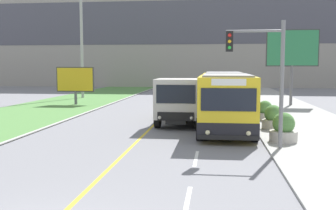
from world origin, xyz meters
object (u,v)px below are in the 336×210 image
at_px(utility_pole_far, 82,40).
at_px(traffic_light_mast, 264,68).
at_px(planter_round_third, 265,111).
at_px(billboard_small, 75,80).
at_px(dump_truck, 179,102).
at_px(planter_round_second, 273,118).
at_px(planter_round_near, 283,129).
at_px(city_bus, 225,99).
at_px(billboard_large, 292,50).

bearing_deg(utility_pole_far, traffic_light_mast, -56.69).
xyz_separation_m(utility_pole_far, planter_round_third, (16.69, -15.32, -5.42)).
relative_size(traffic_light_mast, planter_round_third, 4.39).
height_order(utility_pole_far, billboard_small, utility_pole_far).
bearing_deg(billboard_small, utility_pole_far, 104.35).
distance_m(dump_truck, planter_round_third, 5.59).
bearing_deg(planter_round_third, planter_round_second, -90.26).
distance_m(utility_pole_far, billboard_small, 8.26).
bearing_deg(traffic_light_mast, planter_round_third, 82.25).
bearing_deg(planter_round_near, utility_pole_far, 126.64).
bearing_deg(planter_round_second, utility_pole_far, 131.53).
bearing_deg(billboard_small, city_bus, -39.46).
xyz_separation_m(dump_truck, billboard_large, (8.28, 11.75, 3.27)).
distance_m(dump_truck, utility_pole_far, 21.71).
relative_size(traffic_light_mast, billboard_small, 1.55).
relative_size(dump_truck, planter_round_near, 5.17).
distance_m(utility_pole_far, planter_round_near, 28.35).
height_order(billboard_small, planter_round_near, billboard_small).
bearing_deg(planter_round_near, planter_round_second, 88.95).
bearing_deg(billboard_large, dump_truck, -125.19).
relative_size(traffic_light_mast, planter_round_near, 4.01).
bearing_deg(planter_round_third, planter_round_near, -90.65).
bearing_deg(planter_round_third, dump_truck, -154.69).
distance_m(billboard_large, billboard_small, 18.36).
bearing_deg(utility_pole_far, billboard_large, -16.57).
distance_m(city_bus, planter_round_second, 3.04).
relative_size(billboard_large, billboard_small, 1.93).
height_order(utility_pole_far, traffic_light_mast, utility_pole_far).
distance_m(traffic_light_mast, planter_round_near, 3.14).
xyz_separation_m(city_bus, billboard_large, (5.75, 11.33, 3.10)).
xyz_separation_m(billboard_large, billboard_small, (-18.16, -1.12, -2.48)).
bearing_deg(billboard_large, planter_round_second, -104.34).
bearing_deg(planter_round_near, traffic_light_mast, -128.36).
bearing_deg(traffic_light_mast, utility_pole_far, 123.31).
bearing_deg(billboard_large, city_bus, -116.92).
bearing_deg(billboard_large, planter_round_near, -101.58).
bearing_deg(planter_round_second, billboard_small, 141.64).
bearing_deg(planter_round_second, dump_truck, 167.15).
bearing_deg(billboard_small, planter_round_near, -45.90).
bearing_deg(dump_truck, traffic_light_mast, -57.07).
xyz_separation_m(city_bus, billboard_small, (-12.41, 10.21, 0.62)).
bearing_deg(billboard_small, billboard_large, 3.52).
bearing_deg(dump_truck, planter_round_third, 25.31).
height_order(billboard_small, planter_round_second, billboard_small).
relative_size(dump_truck, traffic_light_mast, 1.29).
bearing_deg(city_bus, planter_round_near, -64.68).
bearing_deg(traffic_light_mast, dump_truck, 122.93).
xyz_separation_m(traffic_light_mast, planter_round_third, (1.13, 8.34, -2.69)).
height_order(planter_round_second, planter_round_third, planter_round_second).
bearing_deg(planter_round_third, billboard_small, 150.96).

